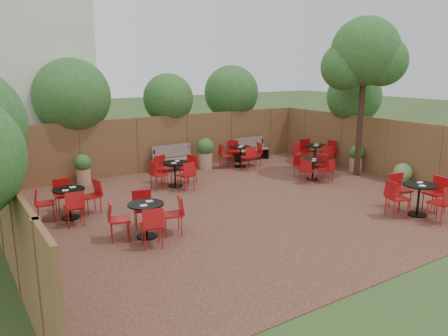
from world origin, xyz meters
TOP-DOWN VIEW (x-y plane):
  - ground at (0.00, 0.00)m, footprint 80.00×80.00m
  - courtyard_paving at (0.00, 0.00)m, footprint 12.00×10.00m
  - fence_back at (0.00, 5.00)m, footprint 12.00×0.08m
  - fence_left at (-6.00, 0.00)m, footprint 0.08×10.00m
  - fence_right at (6.00, 0.00)m, footprint 0.08×10.00m
  - neighbour_building at (-4.50, 8.00)m, footprint 5.00×4.00m
  - overhang_foliage at (-1.70, 3.17)m, footprint 15.30×10.40m
  - courtyard_tree at (5.26, 0.52)m, footprint 2.52×2.42m
  - park_bench_left at (0.16, 4.63)m, footprint 1.54×0.51m
  - park_bench_right at (3.68, 4.62)m, footprint 1.48×0.51m
  - bistro_tables at (0.91, 0.96)m, footprint 10.97×8.68m
  - planters at (-0.93, 3.83)m, footprint 11.88×4.37m

SIDE VIEW (x-z plane):
  - ground at x=0.00m, z-range 0.00..0.00m
  - courtyard_paving at x=0.00m, z-range 0.00..0.02m
  - bistro_tables at x=0.91m, z-range 0.00..0.96m
  - park_bench_right at x=3.68m, z-range 0.03..0.94m
  - park_bench_left at x=0.16m, z-range 0.03..0.98m
  - planters at x=-0.93m, z-range 0.03..1.18m
  - fence_back at x=0.00m, z-range 0.00..2.00m
  - fence_left at x=-6.00m, z-range 0.00..2.00m
  - fence_right at x=6.00m, z-range 0.00..2.00m
  - overhang_foliage at x=-1.70m, z-range 1.39..3.94m
  - neighbour_building at x=-4.50m, z-range 0.00..8.00m
  - courtyard_tree at x=5.26m, z-range 1.38..6.72m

